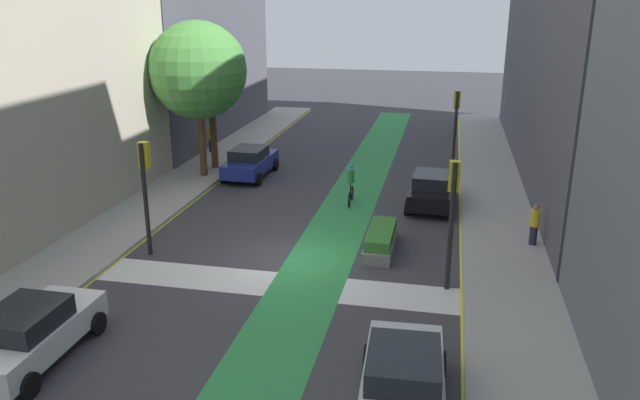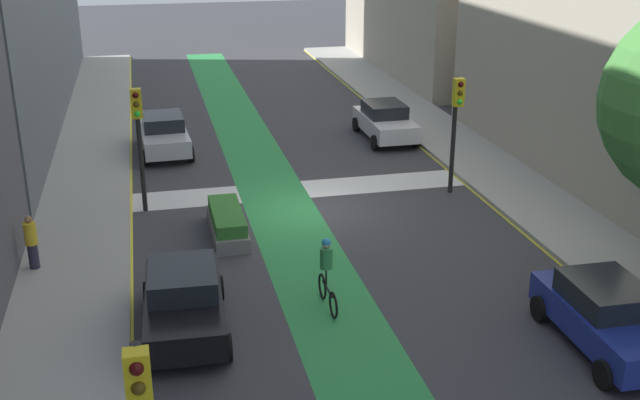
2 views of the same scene
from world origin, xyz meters
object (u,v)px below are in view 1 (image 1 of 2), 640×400
at_px(car_blue_left_far, 250,162).
at_px(street_tree_near, 198,71).
at_px(car_silver_right_near, 403,379).
at_px(car_black_right_far, 432,189).
at_px(car_white_left_near, 31,332).
at_px(pedestrian_sidewalk_right_a, 534,224).
at_px(pedestrian_sidewalk_left_a, 211,139).
at_px(street_tree_far, 210,64).
at_px(median_planter, 381,240).
at_px(traffic_signal_far_right, 456,114).
at_px(cyclist_in_lane, 351,183).
at_px(traffic_signal_near_right, 453,201).
at_px(traffic_signal_near_left, 145,177).

bearing_deg(car_blue_left_far, street_tree_near, -163.53).
bearing_deg(car_blue_left_far, car_silver_right_near, -62.09).
distance_m(car_black_right_far, car_white_left_near, 17.44).
bearing_deg(car_blue_left_far, pedestrian_sidewalk_right_a, -27.79).
xyz_separation_m(car_black_right_far, pedestrian_sidewalk_left_a, (-13.17, 7.04, 0.14)).
bearing_deg(car_silver_right_near, pedestrian_sidewalk_right_a, 69.30).
bearing_deg(pedestrian_sidewalk_right_a, street_tree_far, 153.18).
height_order(pedestrian_sidewalk_left_a, median_planter, pedestrian_sidewalk_left_a).
bearing_deg(median_planter, street_tree_near, 142.40).
relative_size(traffic_signal_far_right, car_white_left_near, 0.98).
xyz_separation_m(car_blue_left_far, pedestrian_sidewalk_right_a, (13.29, -7.00, 0.14)).
relative_size(car_silver_right_near, street_tree_far, 0.58).
bearing_deg(street_tree_near, street_tree_far, 89.38).
height_order(cyclist_in_lane, street_tree_near, street_tree_near).
height_order(car_black_right_far, pedestrian_sidewalk_left_a, pedestrian_sidewalk_left_a).
xyz_separation_m(traffic_signal_near_right, street_tree_far, (-12.48, 11.86, 2.71)).
relative_size(traffic_signal_near_right, car_white_left_near, 1.00).
height_order(car_white_left_near, street_tree_far, street_tree_far).
bearing_deg(cyclist_in_lane, traffic_signal_far_right, 60.27).
bearing_deg(traffic_signal_near_left, pedestrian_sidewalk_right_a, 13.81).
height_order(car_black_right_far, median_planter, car_black_right_far).
xyz_separation_m(traffic_signal_near_right, median_planter, (-2.45, 2.58, -2.54)).
distance_m(car_silver_right_near, pedestrian_sidewalk_left_a, 25.31).
distance_m(traffic_signal_far_right, pedestrian_sidewalk_right_a, 12.10).
bearing_deg(pedestrian_sidewalk_left_a, pedestrian_sidewalk_right_a, -33.14).
bearing_deg(street_tree_near, pedestrian_sidewalk_left_a, 107.02).
distance_m(traffic_signal_far_right, car_silver_right_near, 22.24).
relative_size(car_white_left_near, pedestrian_sidewalk_left_a, 2.68).
height_order(car_white_left_near, median_planter, car_white_left_near).
relative_size(car_blue_left_far, pedestrian_sidewalk_right_a, 2.71).
height_order(car_white_left_near, street_tree_near, street_tree_near).
distance_m(traffic_signal_near_right, car_white_left_near, 12.43).
bearing_deg(car_black_right_far, car_white_left_near, -123.34).
distance_m(traffic_signal_far_right, car_black_right_far, 7.81).
height_order(traffic_signal_far_right, pedestrian_sidewalk_left_a, traffic_signal_far_right).
xyz_separation_m(car_black_right_far, median_planter, (-1.65, -5.50, -0.40)).
bearing_deg(traffic_signal_near_right, traffic_signal_far_right, 89.63).
bearing_deg(traffic_signal_near_left, pedestrian_sidewalk_left_a, 102.96).
height_order(traffic_signal_near_right, pedestrian_sidewalk_right_a, traffic_signal_near_right).
distance_m(traffic_signal_near_right, traffic_signal_far_right, 15.56).
bearing_deg(pedestrian_sidewalk_left_a, car_blue_left_far, -47.66).
relative_size(car_black_right_far, pedestrian_sidewalk_left_a, 2.72).
relative_size(pedestrian_sidewalk_left_a, street_tree_far, 0.21).
bearing_deg(median_planter, car_white_left_near, -131.17).
xyz_separation_m(car_white_left_near, street_tree_far, (-2.10, 18.35, 4.85)).
bearing_deg(pedestrian_sidewalk_right_a, cyclist_in_lane, 153.74).
distance_m(traffic_signal_near_right, car_black_right_far, 8.40).
distance_m(traffic_signal_far_right, median_planter, 13.46).
relative_size(traffic_signal_far_right, cyclist_in_lane, 2.22).
relative_size(traffic_signal_near_left, street_tree_near, 0.53).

